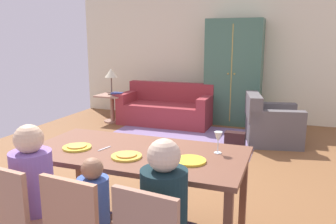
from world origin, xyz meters
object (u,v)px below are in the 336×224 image
dining_table (136,158)px  book_upper (117,93)px  wine_glass (218,138)px  table_lamp (111,74)px  book_lower (119,95)px  dining_chair_man (20,214)px  armoire (234,73)px  side_table (112,104)px  plate_near_child (127,156)px  couch (167,109)px  person_man (38,200)px  armchair (270,124)px  person_child (98,223)px  handbag (235,140)px  plate_near_woman (190,161)px  plate_near_man (77,147)px

dining_table → book_upper: dining_table is taller
wine_glass → table_lamp: size_ratio=0.34×
dining_table → book_lower: bearing=120.3°
dining_chair_man → armoire: 5.25m
dining_table → side_table: dining_table is taller
plate_near_child → couch: (-1.15, 4.05, -0.47)m
person_man → wine_glass: bearing=34.9°
side_table → dining_table: bearing=-57.9°
couch → armchair: same height
person_man → armchair: size_ratio=1.09×
person_man → table_lamp: (-1.76, 4.26, 0.50)m
dining_table → person_child: person_child is taller
table_lamp → book_upper: 0.41m
armchair → handbag: bearing=-135.5°
dining_chair_man → armoire: armoire is taller
person_man → armoire: (0.63, 5.01, 0.54)m
plate_near_woman → couch: size_ratio=0.13×
side_table → dining_chair_man: bearing=-68.5°
armchair → person_man: bearing=-110.6°
book_upper → person_child: bearing=-63.3°
plate_near_man → armchair: bearing=66.4°
dining_table → person_child: 0.70m
armchair → book_lower: 3.05m
dining_table → couch: couch is taller
dining_chair_man → armchair: 4.29m
plate_near_man → book_lower: (-1.57, 3.69, -0.18)m
plate_near_child → wine_glass: wine_glass is taller
plate_near_man → person_child: size_ratio=0.27×
person_man → side_table: (-1.76, 4.26, -0.14)m
plate_near_child → side_table: plate_near_child is taller
wine_glass → dining_chair_man: bearing=-140.1°
plate_near_man → table_lamp: table_lamp is taller
plate_near_woman → armoire: 4.49m
dining_chair_man → table_lamp: 4.80m
wine_glass → person_child: (-0.67, -0.83, -0.46)m
armoire → book_lower: size_ratio=9.55×
person_man → armchair: person_man is taller
dining_table → handbag: size_ratio=5.86×
wine_glass → book_lower: (-2.76, 3.39, -0.30)m
dining_table → table_lamp: bearing=122.1°
wine_glass → table_lamp: bearing=130.6°
plate_near_child → person_child: person_child is taller
person_child → book_lower: (-2.08, 4.22, 0.16)m
plate_near_woman → wine_glass: wine_glass is taller
plate_near_woman → dining_table: bearing=169.0°
plate_near_woman → handbag: (-0.07, 2.82, -0.64)m
wine_glass → couch: size_ratio=0.10×
plate_near_woman → book_upper: plate_near_woman is taller
dining_table → person_child: size_ratio=2.03×
dining_chair_man → armchair: (1.46, 4.03, -0.17)m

